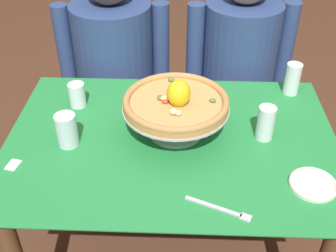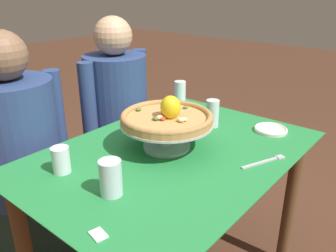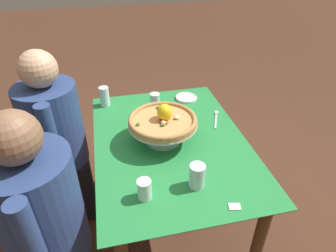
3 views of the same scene
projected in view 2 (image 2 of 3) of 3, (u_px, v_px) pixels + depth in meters
name	position (u px, v px, depth m)	size (l,w,h in m)	color
dining_table	(172.00, 178.00, 1.42)	(1.16, 0.82, 0.73)	brown
pizza_stand	(167.00, 131.00, 1.38)	(0.37, 0.37, 0.11)	#B7B7C1
pizza	(167.00, 117.00, 1.36)	(0.36, 0.36, 0.11)	tan
water_glass_side_left	(111.00, 180.00, 1.09)	(0.07, 0.07, 0.12)	silver
water_glass_side_right	(212.00, 115.00, 1.60)	(0.06, 0.06, 0.13)	silver
water_glass_back_left	(61.00, 161.00, 1.22)	(0.06, 0.06, 0.09)	white
water_glass_back_right	(180.00, 94.00, 1.89)	(0.06, 0.06, 0.13)	white
side_plate	(271.00, 129.00, 1.56)	(0.15, 0.15, 0.02)	silver
dinner_fork	(266.00, 161.00, 1.30)	(0.19, 0.09, 0.01)	#B7B7C1
sugar_packet	(98.00, 235.00, 0.92)	(0.05, 0.04, 0.01)	white
diner_left	(21.00, 162.00, 1.61)	(0.53, 0.40, 1.18)	#1E3833
diner_right	(118.00, 125.00, 2.03)	(0.50, 0.37, 1.19)	black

